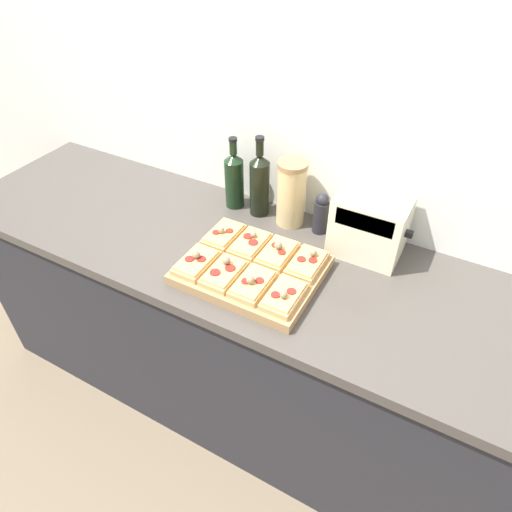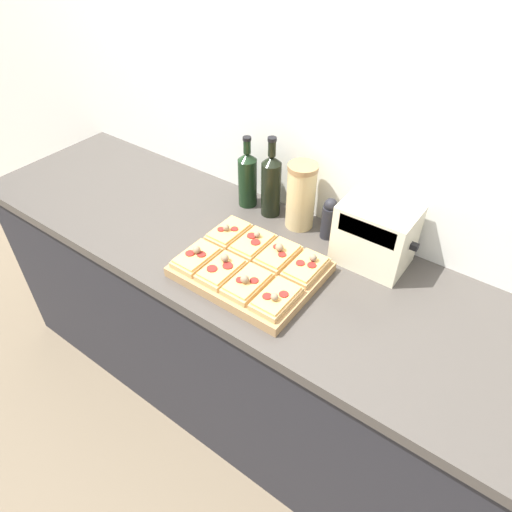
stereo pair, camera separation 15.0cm
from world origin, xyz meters
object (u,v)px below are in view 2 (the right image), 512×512
object	(u,v)px
grain_jar_tall	(301,196)
toaster_oven	(375,234)
cutting_board	(251,269)
wine_bottle	(271,184)
olive_oil_bottle	(247,178)
pepper_mill	(329,219)

from	to	relation	value
grain_jar_tall	toaster_oven	xyz separation A→B (m)	(0.31, -0.03, -0.02)
cutting_board	grain_jar_tall	size ratio (longest dim) A/B	1.75
wine_bottle	toaster_oven	world-z (taller)	wine_bottle
olive_oil_bottle	toaster_oven	size ratio (longest dim) A/B	1.10
wine_bottle	grain_jar_tall	distance (m)	0.13
olive_oil_bottle	wine_bottle	distance (m)	0.11
olive_oil_bottle	grain_jar_tall	distance (m)	0.24
grain_jar_tall	pepper_mill	xyz separation A→B (m)	(0.12, 0.00, -0.05)
cutting_board	toaster_oven	world-z (taller)	toaster_oven
olive_oil_bottle	wine_bottle	size ratio (longest dim) A/B	0.91
cutting_board	wine_bottle	xyz separation A→B (m)	(-0.15, 0.33, 0.11)
cutting_board	grain_jar_tall	bearing A→B (deg)	92.86
olive_oil_bottle	grain_jar_tall	size ratio (longest dim) A/B	1.14
wine_bottle	grain_jar_tall	xyz separation A→B (m)	(0.13, 0.00, -0.00)
cutting_board	pepper_mill	bearing A→B (deg)	72.23
pepper_mill	toaster_oven	xyz separation A→B (m)	(0.19, -0.03, 0.03)
cutting_board	olive_oil_bottle	distance (m)	0.43
cutting_board	pepper_mill	distance (m)	0.35
grain_jar_tall	cutting_board	bearing A→B (deg)	-87.14
pepper_mill	olive_oil_bottle	bearing A→B (deg)	180.00
olive_oil_bottle	pepper_mill	xyz separation A→B (m)	(0.36, 0.00, -0.04)
olive_oil_bottle	wine_bottle	bearing A→B (deg)	0.00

